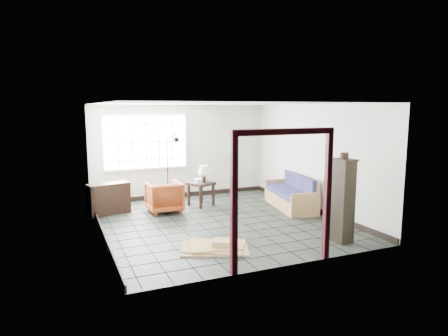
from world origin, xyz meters
name	(u,v)px	position (x,y,z in m)	size (l,w,h in m)	color
ground	(218,222)	(0.00, 0.00, 0.00)	(5.50, 5.50, 0.00)	black
room_shell	(218,146)	(0.00, 0.03, 1.68)	(5.02, 5.52, 2.61)	#B0B5AD
window_panel	(146,142)	(-1.00, 2.70, 1.60)	(2.32, 0.08, 1.52)	silver
doorway_trim	(284,181)	(0.00, -2.70, 1.38)	(1.80, 0.08, 2.20)	#3C0D15
futon_sofa	(293,196)	(2.21, 0.43, 0.30)	(1.04, 2.00, 0.84)	#A5814A
armchair	(164,195)	(-0.88, 1.32, 0.41)	(0.79, 0.74, 0.82)	maroon
side_table	(201,186)	(0.15, 1.55, 0.51)	(0.74, 0.74, 0.62)	black
table_lamp	(204,171)	(0.20, 1.47, 0.92)	(0.29, 0.29, 0.43)	black
projector	(201,180)	(0.14, 1.55, 0.66)	(0.28, 0.22, 0.09)	silver
floor_lamp	(172,166)	(-0.40, 2.30, 0.98)	(0.48, 0.48, 1.83)	black
console_shelf	(109,199)	(-2.15, 1.63, 0.37)	(1.02, 0.58, 0.74)	black
tall_shelf	(342,200)	(1.64, -2.12, 0.80)	(0.36, 0.45, 1.58)	black
pot	(344,156)	(1.66, -2.11, 1.64)	(0.20, 0.20, 0.11)	black
open_box	(294,203)	(2.15, 0.28, 0.15)	(0.78, 0.47, 0.41)	#8E6244
cardboard_pile	(216,246)	(-0.70, -1.58, 0.05)	(1.41, 1.21, 0.17)	#8E6244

